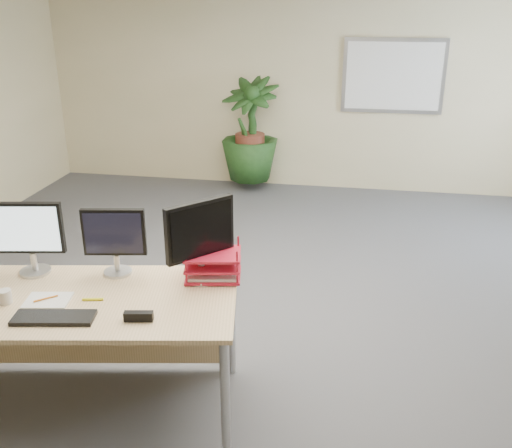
% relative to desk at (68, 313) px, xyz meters
% --- Properties ---
extents(floor, '(8.00, 8.00, 0.00)m').
position_rel_desk_xyz_m(floor, '(0.94, 0.87, -0.65)').
color(floor, '#4D4D53').
rests_on(floor, ground).
extents(back_wall, '(7.00, 0.04, 2.70)m').
position_rel_desk_xyz_m(back_wall, '(0.94, 4.87, 0.70)').
color(back_wall, '#C8BC8E').
rests_on(back_wall, floor).
extents(whiteboard, '(1.30, 0.04, 0.95)m').
position_rel_desk_xyz_m(whiteboard, '(2.14, 4.84, 0.90)').
color(whiteboard, '#9F9FA3').
rests_on(whiteboard, back_wall).
extents(desk, '(2.26, 1.26, 0.82)m').
position_rel_desk_xyz_m(desk, '(0.00, 0.00, 0.00)').
color(desk, tan).
rests_on(desk, floor).
extents(floor_plant, '(1.04, 1.04, 1.50)m').
position_rel_desk_xyz_m(floor_plant, '(0.31, 4.57, 0.10)').
color(floor_plant, '#193C16').
rests_on(floor_plant, floor).
extents(monitor_left, '(0.44, 0.20, 0.49)m').
position_rel_desk_xyz_m(monitor_left, '(-0.29, 0.17, 0.46)').
color(monitor_left, '#B4B4B9').
rests_on(monitor_left, desk).
extents(monitor_right, '(0.40, 0.18, 0.45)m').
position_rel_desk_xyz_m(monitor_right, '(0.24, 0.26, 0.43)').
color(monitor_right, '#B4B4B9').
rests_on(monitor_right, desk).
extents(monitor_dark, '(0.36, 0.38, 0.53)m').
position_rel_desk_xyz_m(monitor_dark, '(0.81, 0.27, 0.48)').
color(monitor_dark, '#B4B4B9').
rests_on(monitor_dark, desk).
extents(keyboard, '(0.47, 0.23, 0.03)m').
position_rel_desk_xyz_m(keyboard, '(0.12, -0.35, 0.19)').
color(keyboard, black).
rests_on(keyboard, desk).
extents(coffee_mug, '(0.11, 0.07, 0.08)m').
position_rel_desk_xyz_m(coffee_mug, '(-0.26, -0.23, 0.22)').
color(coffee_mug, silver).
rests_on(coffee_mug, desk).
extents(spiral_notebook, '(0.29, 0.24, 0.01)m').
position_rel_desk_xyz_m(spiral_notebook, '(-0.02, -0.16, 0.18)').
color(spiral_notebook, silver).
rests_on(spiral_notebook, desk).
extents(orange_pen, '(0.11, 0.10, 0.01)m').
position_rel_desk_xyz_m(orange_pen, '(-0.03, -0.17, 0.20)').
color(orange_pen, orange).
rests_on(orange_pen, spiral_notebook).
extents(yellow_highlighter, '(0.13, 0.04, 0.02)m').
position_rel_desk_xyz_m(yellow_highlighter, '(0.24, -0.11, 0.18)').
color(yellow_highlighter, '#FFF91A').
rests_on(yellow_highlighter, desk).
extents(letter_tray, '(0.39, 0.32, 0.16)m').
position_rel_desk_xyz_m(letter_tray, '(0.87, 0.31, 0.25)').
color(letter_tray, '#B6162D').
rests_on(letter_tray, desk).
extents(stapler, '(0.17, 0.07, 0.05)m').
position_rel_desk_xyz_m(stapler, '(0.59, -0.27, 0.20)').
color(stapler, black).
rests_on(stapler, desk).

